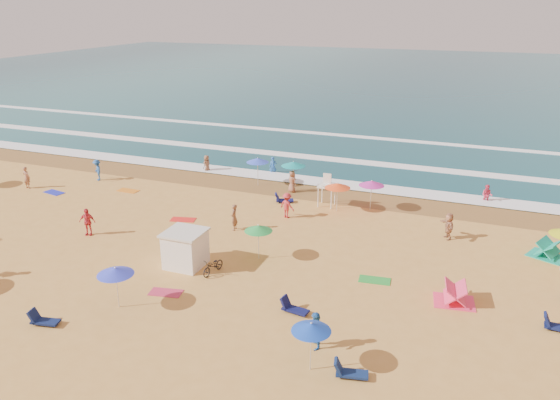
% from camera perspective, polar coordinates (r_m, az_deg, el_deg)
% --- Properties ---
extents(ground, '(220.00, 220.00, 0.00)m').
position_cam_1_polar(ground, '(33.03, -4.81, -5.64)').
color(ground, gold).
rests_on(ground, ground).
extents(ocean, '(220.00, 140.00, 0.18)m').
position_cam_1_polar(ocean, '(112.37, 14.53, 12.10)').
color(ocean, '#0C4756').
rests_on(ocean, ground).
extents(wet_sand, '(220.00, 220.00, 0.00)m').
position_cam_1_polar(wet_sand, '(43.75, 2.30, 0.98)').
color(wet_sand, olive).
rests_on(wet_sand, ground).
extents(surf_foam, '(200.00, 18.70, 0.05)m').
position_cam_1_polar(surf_foam, '(51.77, 5.49, 4.05)').
color(surf_foam, white).
rests_on(surf_foam, ground).
extents(cabana, '(2.00, 2.00, 2.00)m').
position_cam_1_polar(cabana, '(31.59, -9.85, -5.12)').
color(cabana, white).
rests_on(cabana, ground).
extents(cabana_roof, '(2.20, 2.20, 0.12)m').
position_cam_1_polar(cabana_roof, '(31.16, -9.96, -3.36)').
color(cabana_roof, silver).
rests_on(cabana_roof, cabana).
extents(bicycle, '(0.88, 1.79, 0.90)m').
position_cam_1_polar(bicycle, '(30.73, -7.00, -6.86)').
color(bicycle, black).
rests_on(bicycle, ground).
extents(lifeguard_stand, '(1.20, 1.20, 2.10)m').
position_cam_1_polar(lifeguard_stand, '(40.30, 4.91, 0.80)').
color(lifeguard_stand, white).
rests_on(lifeguard_stand, ground).
extents(beach_umbrellas, '(64.66, 24.35, 0.79)m').
position_cam_1_polar(beach_umbrellas, '(33.43, -3.03, -1.41)').
color(beach_umbrellas, orange).
rests_on(beach_umbrellas, ground).
extents(loungers, '(48.56, 20.48, 0.34)m').
position_cam_1_polar(loungers, '(29.24, 7.09, -8.96)').
color(loungers, '#0E1547').
rests_on(loungers, ground).
extents(towels, '(47.02, 25.36, 0.03)m').
position_cam_1_polar(towels, '(30.51, -8.54, -8.07)').
color(towels, '#B11642').
rests_on(towels, ground).
extents(popup_tents, '(7.07, 9.54, 1.20)m').
position_cam_1_polar(popup_tents, '(32.43, 22.51, -6.54)').
color(popup_tents, '#FF3865').
rests_on(popup_tents, ground).
extents(beachgoers, '(46.84, 24.77, 2.12)m').
position_cam_1_polar(beachgoers, '(37.62, -2.18, -0.89)').
color(beachgoers, '#985F46').
rests_on(beachgoers, ground).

